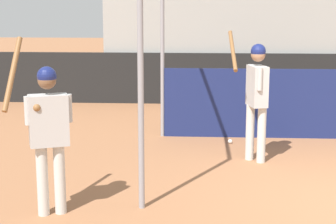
# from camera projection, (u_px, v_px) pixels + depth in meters

# --- Properties ---
(outfield_wall) EXTENTS (24.00, 0.12, 1.20)m
(outfield_wall) POSITION_uv_depth(u_px,v_px,m) (288.00, 79.00, 13.12)
(outfield_wall) COLOR black
(outfield_wall) RESTS_ON ground
(bleacher_section) EXTENTS (8.70, 4.00, 3.28)m
(bleacher_section) POSITION_uv_depth(u_px,v_px,m) (278.00, 30.00, 14.94)
(bleacher_section) COLOR #9E9E99
(bleacher_section) RESTS_ON ground
(batting_cage) EXTENTS (4.17, 3.67, 3.11)m
(batting_cage) POSITION_uv_depth(u_px,v_px,m) (284.00, 72.00, 9.20)
(batting_cage) COLOR gray
(batting_cage) RESTS_ON ground
(player_batter) EXTENTS (0.58, 0.81, 1.96)m
(player_batter) POSITION_uv_depth(u_px,v_px,m) (256.00, 91.00, 8.41)
(player_batter) COLOR silver
(player_batter) RESTS_ON ground
(player_waiting) EXTENTS (0.66, 0.58, 2.03)m
(player_waiting) POSITION_uv_depth(u_px,v_px,m) (48.00, 127.00, 6.28)
(player_waiting) COLOR silver
(player_waiting) RESTS_ON ground
(baseball) EXTENTS (0.07, 0.07, 0.07)m
(baseball) POSITION_uv_depth(u_px,v_px,m) (230.00, 141.00, 9.65)
(baseball) COLOR white
(baseball) RESTS_ON ground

